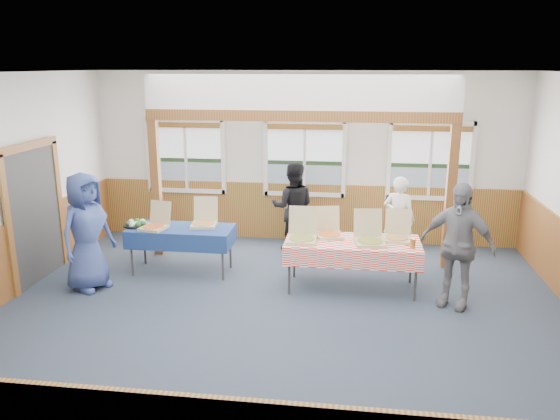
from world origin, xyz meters
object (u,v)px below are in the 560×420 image
object	(u,v)px
table_left	(181,231)
woman_white	(399,219)
table_right	(353,244)
woman_black	(293,207)
person_grey	(457,245)
man_blue	(87,232)

from	to	relation	value
table_left	woman_white	xyz separation A→B (m)	(3.53, 1.04, 0.05)
table_left	table_right	xyz separation A→B (m)	(2.75, -0.33, 0.01)
table_right	woman_black	world-z (taller)	woman_black
table_left	person_grey	world-z (taller)	person_grey
woman_white	person_grey	world-z (taller)	person_grey
table_right	table_left	bearing A→B (deg)	165.24
table_right	person_grey	world-z (taller)	person_grey
woman_black	table_right	bearing A→B (deg)	120.42
man_blue	person_grey	world-z (taller)	man_blue
table_left	woman_black	xyz separation A→B (m)	(1.67, 1.33, 0.12)
table_left	man_blue	bearing A→B (deg)	-162.98
table_right	man_blue	xyz separation A→B (m)	(-3.93, -0.52, 0.19)
woman_black	man_blue	size ratio (longest dim) A/B	0.91
woman_white	table_left	bearing A→B (deg)	37.31
woman_black	person_grey	size ratio (longest dim) A/B	0.91
table_right	man_blue	size ratio (longest dim) A/B	1.17
table_right	woman_white	distance (m)	1.57
table_left	person_grey	xyz separation A→B (m)	(4.18, -0.74, 0.19)
woman_white	man_blue	xyz separation A→B (m)	(-4.70, -1.88, 0.15)
table_right	woman_black	size ratio (longest dim) A/B	1.29
man_blue	person_grey	size ratio (longest dim) A/B	1.01
table_right	woman_white	xyz separation A→B (m)	(0.78, 1.37, 0.04)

